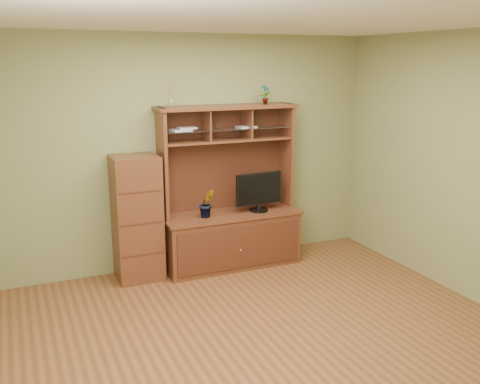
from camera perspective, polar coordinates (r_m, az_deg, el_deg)
room at (r=4.48m, az=3.14°, el=0.40°), size 4.54×4.04×2.74m
media_hutch at (r=6.36m, az=-1.08°, el=-3.29°), size 1.66×0.61×1.90m
monitor at (r=6.32m, az=2.02°, el=0.09°), size 0.58×0.22×0.46m
orchid_plant at (r=6.09m, az=-3.56°, el=-1.21°), size 0.18×0.15×0.33m
top_plant at (r=6.36m, az=2.70°, el=10.39°), size 0.14×0.11×0.23m
reed_diffuser at (r=5.95m, az=-7.41°, el=9.98°), size 0.05×0.05×0.27m
magazines at (r=6.10m, az=-3.81°, el=6.80°), size 1.04×0.20×0.04m
side_cabinet at (r=6.02m, az=-10.92°, el=-2.76°), size 0.50×0.46×1.40m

